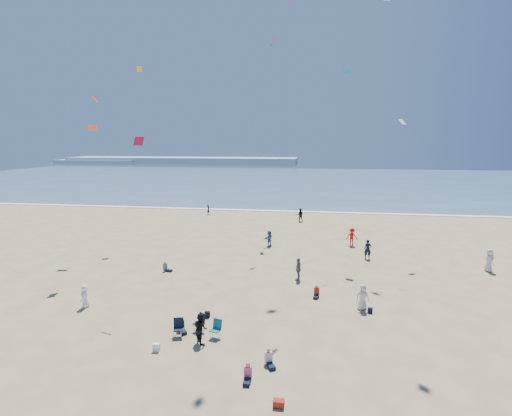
# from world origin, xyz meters

# --- Properties ---
(ground) EXTENTS (220.00, 220.00, 0.00)m
(ground) POSITION_xyz_m (0.00, 0.00, 0.00)
(ground) COLOR tan
(ground) RESTS_ON ground
(ocean) EXTENTS (220.00, 100.00, 0.06)m
(ocean) POSITION_xyz_m (0.00, 95.00, 0.03)
(ocean) COLOR #476B84
(ocean) RESTS_ON ground
(surf_line) EXTENTS (220.00, 1.20, 0.08)m
(surf_line) POSITION_xyz_m (0.00, 45.00, 0.04)
(surf_line) COLOR white
(surf_line) RESTS_ON ground
(headland_far) EXTENTS (110.00, 20.00, 3.20)m
(headland_far) POSITION_xyz_m (-60.00, 170.00, 1.60)
(headland_far) COLOR #7A8EA8
(headland_far) RESTS_ON ground
(headland_near) EXTENTS (40.00, 14.00, 2.00)m
(headland_near) POSITION_xyz_m (-100.00, 165.00, 1.00)
(headland_near) COLOR #7A8EA8
(headland_near) RESTS_ON ground
(standing_flyers) EXTENTS (30.38, 50.96, 1.90)m
(standing_flyers) POSITION_xyz_m (7.13, 15.01, 0.87)
(standing_flyers) COLOR black
(standing_flyers) RESTS_ON ground
(seated_group) EXTENTS (13.12, 14.59, 0.84)m
(seated_group) POSITION_xyz_m (0.68, 7.06, 0.42)
(seated_group) COLOR silver
(seated_group) RESTS_ON ground
(chair_cluster) EXTENTS (2.75, 1.59, 1.00)m
(chair_cluster) POSITION_xyz_m (-0.72, 4.76, 0.50)
(chair_cluster) COLOR black
(chair_cluster) RESTS_ON ground
(white_tote) EXTENTS (0.35, 0.20, 0.40)m
(white_tote) POSITION_xyz_m (-2.28, 2.82, 0.20)
(white_tote) COLOR white
(white_tote) RESTS_ON ground
(black_backpack) EXTENTS (0.30, 0.22, 0.38)m
(black_backpack) POSITION_xyz_m (-0.82, 7.03, 0.19)
(black_backpack) COLOR black
(black_backpack) RESTS_ON ground
(cooler) EXTENTS (0.45, 0.30, 0.30)m
(cooler) POSITION_xyz_m (4.28, -0.49, 0.15)
(cooler) COLOR maroon
(cooler) RESTS_ON ground
(navy_bag) EXTENTS (0.28, 0.18, 0.34)m
(navy_bag) POSITION_xyz_m (8.96, 9.25, 0.17)
(navy_bag) COLOR black
(navy_bag) RESTS_ON ground
(kites_aloft) EXTENTS (41.67, 38.03, 26.68)m
(kites_aloft) POSITION_xyz_m (10.09, 13.37, 14.43)
(kites_aloft) COLOR #FF1D0D
(kites_aloft) RESTS_ON ground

